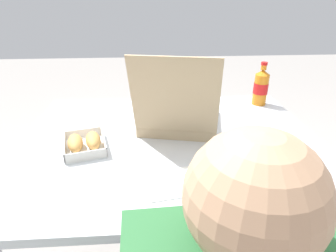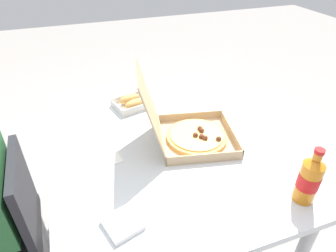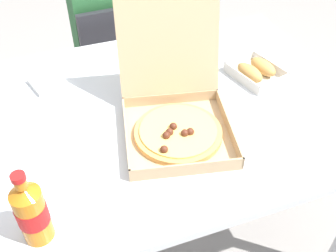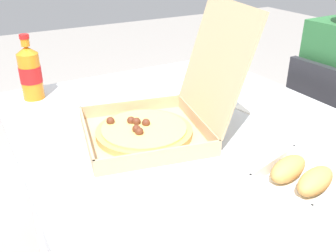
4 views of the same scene
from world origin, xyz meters
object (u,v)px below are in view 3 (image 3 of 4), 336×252
Objects in this scene: diner_person at (108,21)px; bread_side_box at (256,71)px; chair at (116,63)px; pizza_box_open at (176,116)px; cola_bottle at (31,212)px; napkin_pile at (48,82)px; paper_menu at (150,61)px.

bread_side_box is at bearing -61.86° from diner_person.
pizza_box_open is (0.01, -0.84, 0.32)m from chair.
diner_person is 5.20× the size of bread_side_box.
cola_bottle is (-0.83, -0.42, 0.07)m from bread_side_box.
pizza_box_open is 4.34× the size of napkin_pile.
diner_person reaches higher than bread_side_box.
diner_person reaches higher than napkin_pile.
bread_side_box is at bearing 23.61° from pizza_box_open.
bread_side_box is 1.05× the size of paper_menu.
pizza_box_open is at bearing -89.39° from chair.
napkin_pile is (-0.40, -0.02, 0.01)m from paper_menu.
bread_side_box reaches higher than paper_menu.
pizza_box_open is 2.13× the size of cola_bottle.
diner_person reaches higher than cola_bottle.
chair is 0.64m from napkin_pile.
chair is 7.55× the size of napkin_pile.
paper_menu is at bearing 3.27° from napkin_pile.
paper_menu is at bearing -83.27° from chair.
pizza_box_open is 0.40m from paper_menu.
cola_bottle reaches higher than bread_side_box.
napkin_pile is (-0.73, 0.21, -0.02)m from bread_side_box.
pizza_box_open reaches higher than cola_bottle.
pizza_box_open is at bearing 28.87° from cola_bottle.
bread_side_box is 0.99× the size of cola_bottle.
cola_bottle is at bearing -153.46° from bread_side_box.
pizza_box_open is 0.52m from napkin_pile.
chair is 1.74× the size of pizza_box_open.
diner_person is 10.46× the size of napkin_pile.
cola_bottle is 1.07× the size of paper_menu.
chair is 0.21m from diner_person.
bread_side_box is at bearing 26.54° from cola_bottle.
bread_side_box is at bearing -16.08° from napkin_pile.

